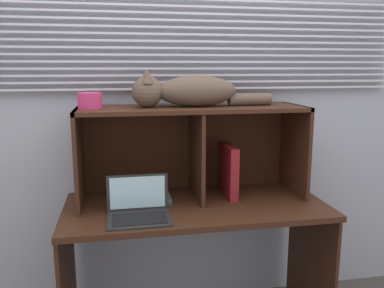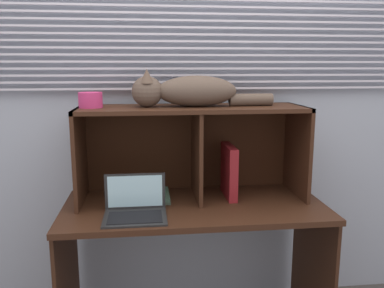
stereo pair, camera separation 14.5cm
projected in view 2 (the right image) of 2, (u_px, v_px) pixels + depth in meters
name	position (u px, v px, depth m)	size (l,w,h in m)	color
back_panel_with_blinds	(187.00, 104.00, 2.39)	(4.40, 0.08, 2.50)	#A8B0BC
desk	(194.00, 231.00, 2.17)	(1.39, 0.64, 0.76)	#3A1F12
hutch_shelf_unit	(192.00, 135.00, 2.22)	(1.23, 0.39, 0.51)	#3A1F12
cat	(187.00, 91.00, 2.13)	(0.76, 0.19, 0.20)	brown
laptop	(135.00, 208.00, 1.96)	(0.31, 0.24, 0.19)	#252525
binder_upright	(229.00, 171.00, 2.25)	(0.05, 0.26, 0.29)	maroon
book_stack	(153.00, 196.00, 2.22)	(0.19, 0.23, 0.04)	#4A614C
small_basket	(91.00, 100.00, 2.08)	(0.12, 0.12, 0.08)	#D03570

